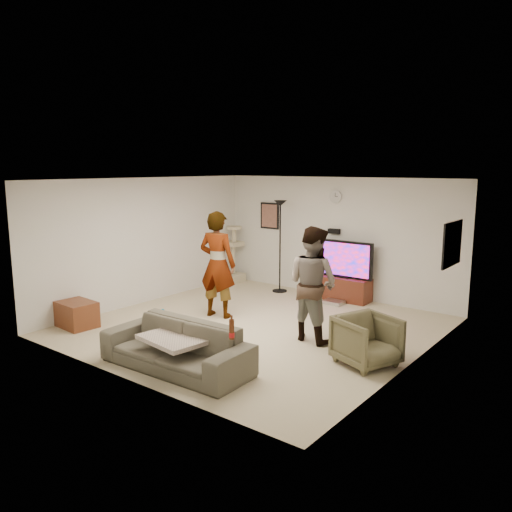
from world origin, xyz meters
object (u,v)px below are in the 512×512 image
Objects in this scene: floor_lamp at (280,247)px; side_table at (77,314)px; sofa at (176,346)px; cat_tree at (233,254)px; tv at (343,259)px; person_left at (218,264)px; person_right at (313,284)px; beer_bottle at (232,329)px; armchair at (367,341)px; tv_stand at (343,288)px.

side_table is at bearing -107.35° from floor_lamp.
cat_tree is at bearing 119.69° from sofa.
tv is at bearing 87.12° from sofa.
person_right is (2.02, -0.02, -0.06)m from person_left.
cat_tree is 2.04× the size of side_table.
person_right is at bearing -72.56° from tv.
sofa is (1.20, -2.17, -0.65)m from person_left.
cat_tree is 0.75× the size of person_right.
beer_bottle is (3.81, -4.52, 0.08)m from cat_tree.
person_right is 0.84× the size of sofa.
tv is 0.59× the size of sofa.
armchair is at bearing 167.30° from person_right.
floor_lamp is 4.67m from sofa.
tv is at bearing -64.35° from person_right.
person_right is at bearing 90.45° from armchair.
tv_stand is at bearing 58.04° from side_table.
person_left is at bearing 135.21° from beer_bottle.
beer_bottle is at bearing -2.27° from sofa.
armchair is (4.80, -2.80, -0.33)m from cat_tree.
floor_lamp is 4.36m from armchair.
tv reaches higher than armchair.
tv_stand is 4.62m from sofa.
floor_lamp reaches higher than tv.
person_left is 7.75× the size of beer_bottle.
floor_lamp reaches higher than person_right.
sofa is (-0.05, -4.62, 0.08)m from tv_stand.
person_left is 3.27m from armchair.
person_left is 2.93× the size of side_table.
person_right is (0.77, -2.46, 0.05)m from tv.
person_right is (0.77, -2.46, 0.67)m from tv_stand.
cat_tree is (-2.87, -0.10, -0.18)m from tv.
beer_bottle is (0.17, -2.15, -0.15)m from person_right.
person_right is (2.21, -2.25, -0.09)m from floor_lamp.
tv is at bearing 101.58° from beer_bottle.
beer_bottle is 0.33× the size of armchair.
cat_tree is at bearing -67.17° from person_left.
tv_stand is 0.53× the size of sofa.
tv reaches higher than sofa.
armchair reaches higher than tv_stand.
side_table is (-2.69, 0.23, -0.10)m from sofa.
floor_lamp is (-1.43, -0.21, 0.14)m from tv.
tv_stand is 2.84m from person_left.
person_right is at bearing -72.56° from tv_stand.
floor_lamp is at bearing 105.17° from sofa.
armchair is (1.93, -2.91, 0.11)m from tv_stand.
tv_stand is 1.64m from floor_lamp.
tv_stand is at bearing 101.58° from beer_bottle.
tv_stand is at bearing 8.44° from floor_lamp.
tv_stand is 5.17m from side_table.
tv_stand is 0.63× the size of person_right.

